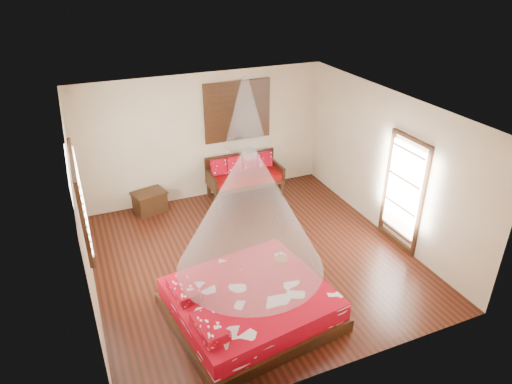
% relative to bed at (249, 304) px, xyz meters
% --- Properties ---
extents(room, '(5.54, 5.54, 2.84)m').
position_rel_bed_xyz_m(room, '(0.65, 1.39, 1.15)').
color(room, black).
rests_on(room, ground).
extents(bed, '(2.56, 2.37, 0.65)m').
position_rel_bed_xyz_m(bed, '(0.00, 0.00, 0.00)').
color(bed, black).
rests_on(bed, floor).
extents(daybed, '(1.67, 0.74, 0.94)m').
position_rel_bed_xyz_m(daybed, '(1.41, 3.77, 0.27)').
color(daybed, black).
rests_on(daybed, floor).
extents(storage_chest, '(0.77, 0.64, 0.46)m').
position_rel_bed_xyz_m(storage_chest, '(-0.74, 3.84, -0.02)').
color(storage_chest, black).
rests_on(storage_chest, floor).
extents(shutter_panel, '(1.52, 0.06, 1.32)m').
position_rel_bed_xyz_m(shutter_panel, '(1.41, 4.11, 1.65)').
color(shutter_panel, black).
rests_on(shutter_panel, wall_back).
extents(window_left, '(0.10, 1.74, 1.34)m').
position_rel_bed_xyz_m(window_left, '(-2.06, 1.59, 1.45)').
color(window_left, black).
rests_on(window_left, wall_left).
extents(glazed_door, '(0.08, 1.02, 2.16)m').
position_rel_bed_xyz_m(glazed_door, '(3.36, 0.79, 0.82)').
color(glazed_door, black).
rests_on(glazed_door, floor).
extents(wine_tray, '(0.22, 0.22, 0.19)m').
position_rel_bed_xyz_m(wine_tray, '(0.78, 0.52, 0.29)').
color(wine_tray, brown).
rests_on(wine_tray, bed).
extents(mosquito_net_main, '(2.11, 2.11, 1.80)m').
position_rel_bed_xyz_m(mosquito_net_main, '(0.02, 0.00, 1.60)').
color(mosquito_net_main, white).
rests_on(mosquito_net_main, ceiling).
extents(mosquito_net_daybed, '(0.93, 0.93, 1.50)m').
position_rel_bed_xyz_m(mosquito_net_daybed, '(1.41, 3.64, 1.75)').
color(mosquito_net_daybed, white).
rests_on(mosquito_net_daybed, ceiling).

